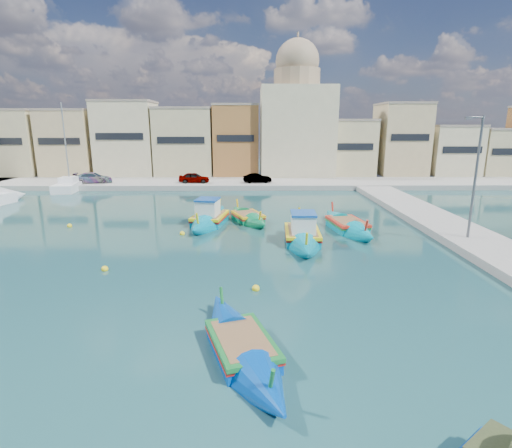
# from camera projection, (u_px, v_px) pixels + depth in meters

# --- Properties ---
(ground) EXTENTS (160.00, 160.00, 0.00)m
(ground) POSITION_uv_depth(u_px,v_px,m) (176.00, 281.00, 19.56)
(ground) COLOR #123437
(ground) RESTS_ON ground
(north_quay) EXTENTS (80.00, 8.00, 0.60)m
(north_quay) POSITION_uv_depth(u_px,v_px,m) (223.00, 183.00, 50.55)
(north_quay) COLOR gray
(north_quay) RESTS_ON ground
(north_townhouses) EXTENTS (83.20, 7.87, 10.19)m
(north_townhouses) POSITION_uv_depth(u_px,v_px,m) (273.00, 143.00, 56.64)
(north_townhouses) COLOR tan
(north_townhouses) RESTS_ON ground
(church_block) EXTENTS (10.00, 10.00, 19.10)m
(church_block) POSITION_uv_depth(u_px,v_px,m) (296.00, 119.00, 56.47)
(church_block) COLOR #C5BB93
(church_block) RESTS_ON ground
(quay_street_lamp) EXTENTS (1.18, 0.16, 8.00)m
(quay_street_lamp) POSITION_uv_depth(u_px,v_px,m) (475.00, 177.00, 24.50)
(quay_street_lamp) COLOR #595B60
(quay_street_lamp) RESTS_ON ground
(parked_cars) EXTENTS (24.14, 2.49, 1.26)m
(parked_cars) POSITION_uv_depth(u_px,v_px,m) (162.00, 178.00, 48.81)
(parked_cars) COLOR #4C1919
(parked_cars) RESTS_ON north_quay
(luzzu_turquoise_cabin) EXTENTS (2.66, 9.88, 3.14)m
(luzzu_turquoise_cabin) POSITION_uv_depth(u_px,v_px,m) (302.00, 235.00, 26.29)
(luzzu_turquoise_cabin) COLOR #00839E
(luzzu_turquoise_cabin) RESTS_ON ground
(luzzu_blue_cabin) EXTENTS (3.62, 9.18, 3.17)m
(luzzu_blue_cabin) POSITION_uv_depth(u_px,v_px,m) (210.00, 219.00, 30.87)
(luzzu_blue_cabin) COLOR #007E9D
(luzzu_blue_cabin) RESTS_ON ground
(luzzu_cyan_mid) EXTENTS (3.43, 9.03, 2.60)m
(luzzu_cyan_mid) POSITION_uv_depth(u_px,v_px,m) (347.00, 226.00, 29.14)
(luzzu_cyan_mid) COLOR #008FA5
(luzzu_cyan_mid) RESTS_ON ground
(luzzu_green) EXTENTS (4.33, 7.49, 2.30)m
(luzzu_green) POSITION_uv_depth(u_px,v_px,m) (248.00, 218.00, 31.85)
(luzzu_green) COLOR #0B7642
(luzzu_green) RESTS_ON ground
(luzzu_blue_south) EXTENTS (4.08, 7.95, 2.25)m
(luzzu_blue_south) POSITION_uv_depth(u_px,v_px,m) (242.00, 348.00, 13.23)
(luzzu_blue_south) COLOR #0043AC
(luzzu_blue_south) RESTS_ON ground
(yacht_north) EXTENTS (3.13, 8.28, 10.79)m
(yacht_north) POSITION_uv_depth(u_px,v_px,m) (74.00, 185.00, 48.36)
(yacht_north) COLOR white
(yacht_north) RESTS_ON ground
(mooring_buoys) EXTENTS (26.88, 16.84, 0.36)m
(mooring_buoys) POSITION_uv_depth(u_px,v_px,m) (226.00, 243.00, 25.63)
(mooring_buoys) COLOR yellow
(mooring_buoys) RESTS_ON ground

